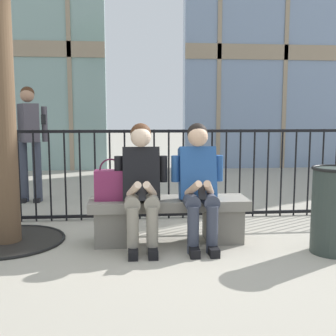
{
  "coord_description": "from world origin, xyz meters",
  "views": [
    {
      "loc": [
        -0.39,
        -4.05,
        1.28
      ],
      "look_at": [
        0.0,
        0.1,
        0.75
      ],
      "focal_mm": 43.75,
      "sensor_mm": 36.0,
      "label": 1
    }
  ],
  "objects_px": {
    "stone_bench": "(169,216)",
    "handbag_on_bench": "(111,184)",
    "seated_person_companion": "(199,181)",
    "trash_can": "(334,209)",
    "seated_person_with_phone": "(141,182)",
    "bystander_at_railing": "(29,135)"
  },
  "relations": [
    {
      "from": "stone_bench",
      "to": "trash_can",
      "type": "bearing_deg",
      "value": -17.68
    },
    {
      "from": "seated_person_companion",
      "to": "bystander_at_railing",
      "type": "bearing_deg",
      "value": 132.97
    },
    {
      "from": "seated_person_with_phone",
      "to": "seated_person_companion",
      "type": "distance_m",
      "value": 0.56
    },
    {
      "from": "handbag_on_bench",
      "to": "seated_person_companion",
      "type": "bearing_deg",
      "value": -7.85
    },
    {
      "from": "handbag_on_bench",
      "to": "trash_can",
      "type": "height_order",
      "value": "handbag_on_bench"
    },
    {
      "from": "seated_person_with_phone",
      "to": "bystander_at_railing",
      "type": "xyz_separation_m",
      "value": [
        -1.6,
        2.32,
        0.35
      ]
    },
    {
      "from": "seated_person_companion",
      "to": "trash_can",
      "type": "distance_m",
      "value": 1.29
    },
    {
      "from": "bystander_at_railing",
      "to": "trash_can",
      "type": "relative_size",
      "value": 2.1
    },
    {
      "from": "seated_person_with_phone",
      "to": "trash_can",
      "type": "relative_size",
      "value": 1.49
    },
    {
      "from": "stone_bench",
      "to": "handbag_on_bench",
      "type": "distance_m",
      "value": 0.67
    },
    {
      "from": "handbag_on_bench",
      "to": "stone_bench",
      "type": "bearing_deg",
      "value": 0.99
    },
    {
      "from": "seated_person_companion",
      "to": "trash_can",
      "type": "bearing_deg",
      "value": -15.99
    },
    {
      "from": "bystander_at_railing",
      "to": "trash_can",
      "type": "bearing_deg",
      "value": -38.29
    },
    {
      "from": "seated_person_companion",
      "to": "bystander_at_railing",
      "type": "relative_size",
      "value": 0.71
    },
    {
      "from": "stone_bench",
      "to": "bystander_at_railing",
      "type": "height_order",
      "value": "bystander_at_railing"
    },
    {
      "from": "seated_person_with_phone",
      "to": "bystander_at_railing",
      "type": "distance_m",
      "value": 2.84
    },
    {
      "from": "seated_person_with_phone",
      "to": "trash_can",
      "type": "xyz_separation_m",
      "value": [
        1.78,
        -0.35,
        -0.23
      ]
    },
    {
      "from": "seated_person_companion",
      "to": "bystander_at_railing",
      "type": "distance_m",
      "value": 3.19
    },
    {
      "from": "stone_bench",
      "to": "handbag_on_bench",
      "type": "relative_size",
      "value": 3.85
    },
    {
      "from": "bystander_at_railing",
      "to": "trash_can",
      "type": "distance_m",
      "value": 4.34
    },
    {
      "from": "bystander_at_railing",
      "to": "seated_person_companion",
      "type": "bearing_deg",
      "value": -47.03
    },
    {
      "from": "handbag_on_bench",
      "to": "bystander_at_railing",
      "type": "xyz_separation_m",
      "value": [
        -1.3,
        2.2,
        0.39
      ]
    }
  ]
}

